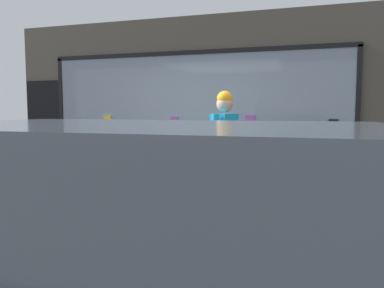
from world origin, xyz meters
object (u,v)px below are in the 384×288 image
(parked_car, at_px, (141,255))
(sandwich_board_sign, at_px, (27,166))
(display_table_left, at_px, (108,157))
(small_dog, at_px, (189,196))
(person_browsing, at_px, (224,143))
(display_table_right, at_px, (265,162))

(parked_car, bearing_deg, sandwich_board_sign, 137.34)
(display_table_left, height_order, small_dog, display_table_left)
(display_table_left, height_order, person_browsing, person_browsing)
(display_table_left, distance_m, person_browsing, 2.17)
(person_browsing, relative_size, sandwich_board_sign, 1.97)
(sandwich_board_sign, bearing_deg, person_browsing, -15.69)
(display_table_right, bearing_deg, sandwich_board_sign, 178.27)
(display_table_right, height_order, person_browsing, person_browsing)
(display_table_left, xyz_separation_m, person_browsing, (2.09, -0.50, 0.32))
(display_table_right, bearing_deg, parked_car, -93.08)
(small_dog, relative_size, sandwich_board_sign, 0.66)
(display_table_left, xyz_separation_m, sandwich_board_sign, (-1.76, 0.13, -0.25))
(display_table_right, distance_m, person_browsing, 0.77)
(small_dog, bearing_deg, display_table_right, -67.58)
(small_dog, bearing_deg, display_table_left, 59.73)
(display_table_left, relative_size, display_table_right, 1.00)
(display_table_right, bearing_deg, display_table_left, 179.99)
(person_browsing, distance_m, small_dog, 0.88)
(display_table_right, xyz_separation_m, sandwich_board_sign, (-4.35, 0.13, -0.27))
(display_table_right, relative_size, person_browsing, 1.30)
(person_browsing, bearing_deg, display_table_right, -33.34)
(display_table_right, xyz_separation_m, small_dog, (-0.98, -0.61, -0.43))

